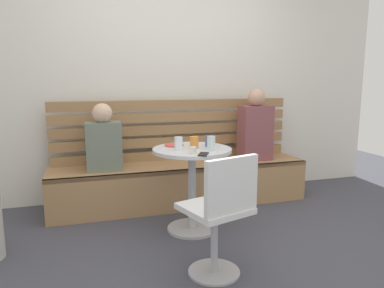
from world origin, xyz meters
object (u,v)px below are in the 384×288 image
object	(u,v)px
booth_bench	(181,184)
cafe_table	(192,173)
person_adult	(255,128)
person_child_left	(103,141)
cup_tumbler_orange	(194,142)
plate_small	(174,145)
cup_glass_tall	(211,143)
phone_on_table	(203,154)
white_chair	(221,212)
cup_mug_blue	(210,141)
cup_espresso_small	(193,150)
cup_water_clear	(179,143)

from	to	relation	value
booth_bench	cafe_table	distance (m)	0.75
cafe_table	person_adult	bearing A→B (deg)	35.63
person_adult	person_child_left	xyz separation A→B (m)	(-1.64, -0.00, -0.06)
person_adult	cup_tumbler_orange	distance (m)	1.12
person_adult	cup_tumbler_orange	size ratio (longest dim) A/B	7.81
cup_tumbler_orange	plate_small	world-z (taller)	cup_tumbler_orange
cup_glass_tall	phone_on_table	bearing A→B (deg)	-128.46
cafe_table	person_child_left	distance (m)	0.99
person_child_left	cup_glass_tall	distance (m)	1.15
booth_bench	person_adult	world-z (taller)	person_adult
plate_small	white_chair	bearing A→B (deg)	-85.96
white_chair	cup_mug_blue	distance (m)	0.94
person_adult	plate_small	world-z (taller)	person_adult
person_adult	plate_small	size ratio (longest dim) A/B	4.60
person_child_left	cup_espresso_small	world-z (taller)	person_child_left
white_chair	phone_on_table	distance (m)	0.60
person_child_left	plate_small	bearing A→B (deg)	-40.81
cup_water_clear	plate_small	bearing A→B (deg)	87.47
cafe_table	cup_espresso_small	xyz separation A→B (m)	(-0.06, -0.22, 0.25)
cup_mug_blue	cup_tumbler_orange	bearing A→B (deg)	-169.83
cup_water_clear	booth_bench	bearing A→B (deg)	73.11
white_chair	cup_espresso_small	size ratio (longest dim) A/B	15.18
booth_bench	cup_tumbler_orange	world-z (taller)	cup_tumbler_orange
cup_mug_blue	cup_tumbler_orange	world-z (taller)	cup_tumbler_orange
cup_espresso_small	phone_on_table	bearing A→B (deg)	-41.19
cafe_table	cup_glass_tall	world-z (taller)	cup_glass_tall
person_child_left	phone_on_table	xyz separation A→B (m)	(0.71, -0.94, 0.01)
white_chair	cup_water_clear	xyz separation A→B (m)	(-0.08, 0.78, 0.33)
cup_glass_tall	cafe_table	bearing A→B (deg)	133.07
person_adult	cup_mug_blue	xyz separation A→B (m)	(-0.75, -0.63, -0.00)
cafe_table	cup_espresso_small	world-z (taller)	cup_espresso_small
white_chair	person_child_left	size ratio (longest dim) A/B	1.29
cup_mug_blue	plate_small	size ratio (longest dim) A/B	0.56
cafe_table	plate_small	xyz separation A→B (m)	(-0.12, 0.16, 0.23)
cup_water_clear	cup_espresso_small	distance (m)	0.21
cup_tumbler_orange	plate_small	size ratio (longest dim) A/B	0.59
cup_mug_blue	person_adult	bearing A→B (deg)	39.64
person_adult	cup_tumbler_orange	world-z (taller)	person_adult
cup_water_clear	plate_small	world-z (taller)	cup_water_clear
cup_glass_tall	cup_tumbler_orange	world-z (taller)	cup_glass_tall
booth_bench	cup_mug_blue	xyz separation A→B (m)	(0.09, -0.64, 0.57)
cup_tumbler_orange	cup_glass_tall	bearing A→B (deg)	-56.37
plate_small	person_adult	bearing A→B (deg)	25.76
cafe_table	cup_water_clear	bearing A→B (deg)	-167.66
cup_glass_tall	phone_on_table	distance (m)	0.19
white_chair	person_adult	size ratio (longest dim) A/B	1.09
person_adult	cup_water_clear	bearing A→B (deg)	-146.69
booth_bench	cup_water_clear	size ratio (longest dim) A/B	24.55
cafe_table	white_chair	size ratio (longest dim) A/B	0.87
booth_bench	cup_mug_blue	bearing A→B (deg)	-82.05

